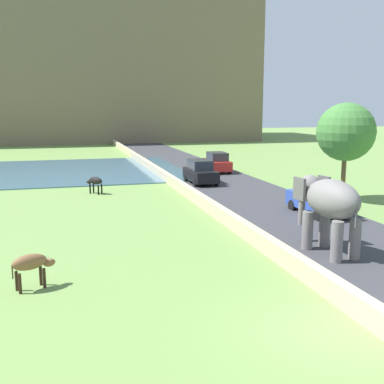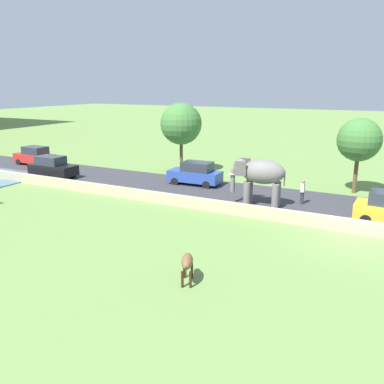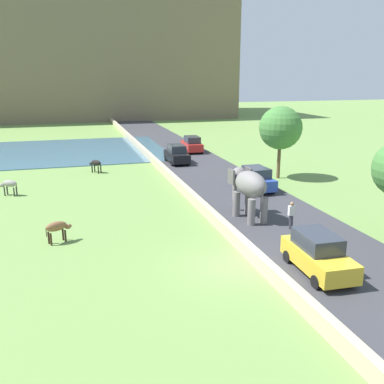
{
  "view_description": "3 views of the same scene",
  "coord_description": "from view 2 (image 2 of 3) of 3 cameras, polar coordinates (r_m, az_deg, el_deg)",
  "views": [
    {
      "loc": [
        -6.38,
        -9.68,
        5.69
      ],
      "look_at": [
        -0.51,
        11.52,
        1.67
      ],
      "focal_mm": 43.54,
      "sensor_mm": 36.0,
      "label": 1
    },
    {
      "loc": [
        -20.07,
        -1.51,
        7.42
      ],
      "look_at": [
        0.05,
        8.83,
        1.37
      ],
      "focal_mm": 37.65,
      "sensor_mm": 36.0,
      "label": 2
    },
    {
      "loc": [
        -6.68,
        -16.88,
        8.46
      ],
      "look_at": [
        0.15,
        6.72,
        1.72
      ],
      "focal_mm": 40.37,
      "sensor_mm": 36.0,
      "label": 3
    }
  ],
  "objects": [
    {
      "name": "tree_near",
      "position": [
        30.06,
        22.61,
        6.81
      ],
      "size": [
        2.98,
        2.98,
        5.25
      ],
      "color": "brown",
      "rests_on": "ground"
    },
    {
      "name": "ground_plane",
      "position": [
        21.45,
        21.56,
        -6.36
      ],
      "size": [
        220.0,
        220.0,
        0.0
      ],
      "primitive_type": "plane",
      "color": "#6B8E47"
    },
    {
      "name": "car_red",
      "position": [
        40.97,
        -21.39,
        4.78
      ],
      "size": [
        1.94,
        4.07,
        1.8
      ],
      "color": "red",
      "rests_on": "ground"
    },
    {
      "name": "car_blue",
      "position": [
        30.53,
        0.5,
        2.64
      ],
      "size": [
        1.89,
        4.05,
        1.8
      ],
      "color": "#2D4CA8",
      "rests_on": "ground"
    },
    {
      "name": "cow_brown",
      "position": [
        15.65,
        -0.67,
        -9.9
      ],
      "size": [
        1.4,
        0.86,
        1.15
      ],
      "color": "brown",
      "rests_on": "ground"
    },
    {
      "name": "road_surface",
      "position": [
        33.85,
        -13.1,
        1.97
      ],
      "size": [
        7.0,
        120.0,
        0.06
      ],
      "primitive_type": "cube",
      "color": "#38383D",
      "rests_on": "ground"
    },
    {
      "name": "barrier_wall",
      "position": [
        29.72,
        -14.87,
        0.7
      ],
      "size": [
        0.4,
        110.0,
        0.7
      ],
      "primitive_type": "cube",
      "color": "tan",
      "rests_on": "ground"
    },
    {
      "name": "tree_mid",
      "position": [
        34.56,
        -1.56,
        9.61
      ],
      "size": [
        3.52,
        3.52,
        5.97
      ],
      "color": "brown",
      "rests_on": "ground"
    },
    {
      "name": "person_beside_elephant",
      "position": [
        26.39,
        15.38,
        0.06
      ],
      "size": [
        0.36,
        0.22,
        1.63
      ],
      "color": "#33333D",
      "rests_on": "ground"
    },
    {
      "name": "elephant",
      "position": [
        25.19,
        9.5,
        2.43
      ],
      "size": [
        1.73,
        3.55,
        2.99
      ],
      "color": "slate",
      "rests_on": "ground"
    },
    {
      "name": "car_black",
      "position": [
        34.86,
        -19.15,
        3.36
      ],
      "size": [
        1.83,
        4.02,
        1.8
      ],
      "color": "black",
      "rests_on": "ground"
    }
  ]
}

